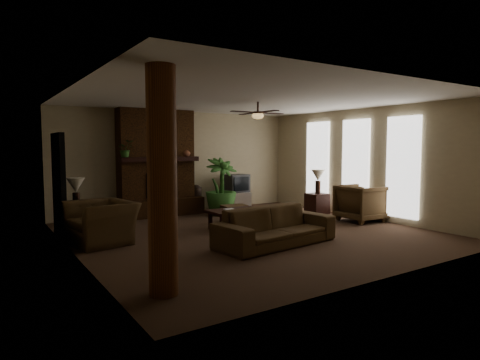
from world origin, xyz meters
TOP-DOWN VIEW (x-y plane):
  - room_shell at (0.00, 0.00)m, footprint 7.00×7.00m
  - fireplace at (-0.80, 3.22)m, footprint 2.40×0.70m
  - windows at (3.45, 0.20)m, footprint 0.08×3.65m
  - log_column at (-2.95, -2.40)m, footprint 0.36×0.36m
  - doorway at (-3.44, 1.80)m, footprint 0.10×1.00m
  - ceiling_fan at (0.40, 0.30)m, footprint 1.35×1.35m
  - sofa at (-0.20, -1.12)m, footprint 2.44×0.96m
  - armchair_left at (-2.88, 0.79)m, footprint 0.99×1.34m
  - armchair_right at (3.05, -0.36)m, footprint 0.94×1.00m
  - coffee_table at (-0.02, 0.55)m, footprint 1.20×0.70m
  - ottoman at (0.42, 1.23)m, footprint 0.68×0.68m
  - tv_stand at (1.48, 2.95)m, footprint 0.94×0.67m
  - tv at (1.54, 2.95)m, footprint 0.68×0.57m
  - floor_vase at (0.31, 3.15)m, footprint 0.34×0.34m
  - floor_plant at (0.65, 2.34)m, footprint 0.96×1.58m
  - side_table_left at (-3.15, 1.61)m, footprint 0.60×0.60m
  - lamp_left at (-3.15, 1.64)m, footprint 0.45×0.45m
  - side_table_right at (2.97, 1.09)m, footprint 0.52×0.52m
  - lamp_right at (2.97, 1.08)m, footprint 0.42×0.42m
  - mantel_plant at (-1.70, 2.99)m, footprint 0.42×0.46m
  - mantel_vase at (-0.02, 3.03)m, footprint 0.24×0.24m
  - book_a at (-0.29, 0.52)m, footprint 0.22×0.06m
  - book_b at (0.20, 0.43)m, footprint 0.20×0.12m

SIDE VIEW (x-z plane):
  - ottoman at x=0.42m, z-range 0.00..0.40m
  - tv_stand at x=1.48m, z-range 0.00..0.50m
  - side_table_left at x=-3.15m, z-range 0.00..0.55m
  - side_table_right at x=2.97m, z-range 0.00..0.55m
  - coffee_table at x=-0.02m, z-range 0.16..0.59m
  - floor_plant at x=0.65m, z-range 0.00..0.86m
  - floor_vase at x=0.31m, z-range 0.05..0.82m
  - sofa at x=-0.20m, z-range 0.00..0.93m
  - armchair_right at x=3.05m, z-range 0.00..0.99m
  - armchair_left at x=-2.88m, z-range 0.00..1.07m
  - book_a at x=-0.29m, z-range 0.43..0.72m
  - book_b at x=0.20m, z-range 0.43..0.72m
  - tv at x=1.54m, z-range 0.50..1.02m
  - lamp_left at x=-3.15m, z-range 0.68..1.33m
  - lamp_right at x=2.97m, z-range 0.68..1.33m
  - doorway at x=-3.44m, z-range 0.00..2.10m
  - fireplace at x=-0.80m, z-range -0.24..2.56m
  - windows at x=3.45m, z-range 0.17..2.53m
  - log_column at x=-2.95m, z-range 0.00..2.80m
  - room_shell at x=0.00m, z-range -2.10..4.90m
  - mantel_vase at x=-0.02m, z-range 1.56..1.78m
  - mantel_plant at x=-1.70m, z-range 1.56..1.89m
  - ceiling_fan at x=0.40m, z-range 2.34..2.72m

